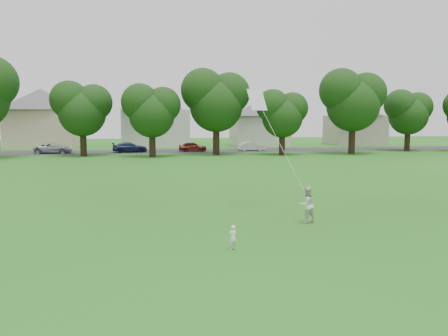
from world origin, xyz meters
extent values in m
plane|color=#215613|center=(0.00, 0.00, 0.00)|extent=(160.00, 160.00, 0.00)
cube|color=#2D2D30|center=(0.00, 42.00, 0.01)|extent=(90.00, 7.00, 0.01)
imported|color=white|center=(1.32, -0.95, 0.40)|extent=(0.34, 0.27, 0.81)
imported|color=silver|center=(4.95, 2.12, 0.74)|extent=(0.84, 0.74, 1.47)
plane|color=silver|center=(3.64, 5.16, 5.02)|extent=(1.16, 0.82, 0.96)
cylinder|color=white|center=(4.30, 3.64, 3.04)|extent=(0.01, 0.01, 5.16)
cylinder|color=black|center=(-8.28, 36.35, 1.62)|extent=(0.72, 0.72, 3.23)
cylinder|color=black|center=(-0.72, 34.03, 1.54)|extent=(0.70, 0.70, 3.09)
cylinder|color=black|center=(6.61, 35.65, 1.92)|extent=(0.77, 0.77, 3.84)
cylinder|color=black|center=(14.06, 34.13, 1.46)|extent=(0.69, 0.69, 2.92)
cylinder|color=black|center=(22.65, 34.07, 1.94)|extent=(0.77, 0.77, 3.88)
cylinder|color=black|center=(32.03, 37.40, 1.54)|extent=(0.70, 0.70, 3.07)
imported|color=#9497A2|center=(-12.40, 41.00, 0.62)|extent=(4.44, 2.11, 1.23)
imported|color=#121B3B|center=(-3.41, 41.00, 0.63)|extent=(4.41, 2.15, 1.24)
imported|color=#5F1B13|center=(4.43, 41.00, 0.62)|extent=(3.60, 1.49, 1.22)
imported|color=silver|center=(12.12, 41.00, 0.59)|extent=(3.59, 1.42, 1.16)
cube|color=beige|center=(-16.00, 52.00, 2.71)|extent=(9.08, 7.23, 5.42)
pyramid|color=#514E54|center=(-16.00, 52.00, 8.41)|extent=(13.10, 13.10, 2.98)
cube|color=silver|center=(0.00, 52.00, 2.72)|extent=(9.75, 6.58, 5.44)
pyramid|color=#514E54|center=(0.00, 52.00, 8.44)|extent=(14.06, 14.06, 2.99)
cube|color=beige|center=(16.00, 52.00, 2.29)|extent=(8.18, 7.07, 4.58)
pyramid|color=#514E54|center=(16.00, 52.00, 7.10)|extent=(11.81, 11.81, 2.52)
cube|color=#AA9D8C|center=(32.00, 52.00, 2.33)|extent=(8.39, 6.39, 4.66)
pyramid|color=#514E54|center=(32.00, 52.00, 7.22)|extent=(12.10, 12.10, 2.56)
camera|label=1|loc=(-1.32, -14.24, 4.17)|focal=35.00mm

